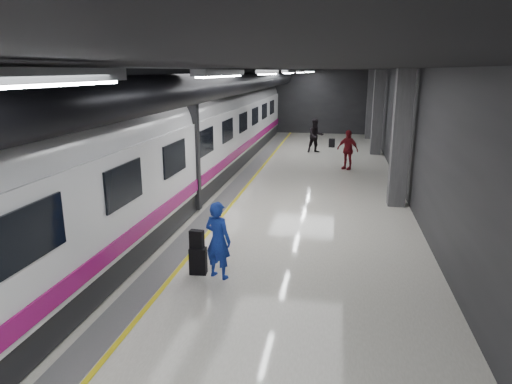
{
  "coord_description": "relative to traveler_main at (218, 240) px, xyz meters",
  "views": [
    {
      "loc": [
        2.55,
        -13.51,
        4.43
      ],
      "look_at": [
        0.35,
        -1.46,
        1.16
      ],
      "focal_mm": 32.0,
      "sensor_mm": 36.0,
      "label": 1
    }
  ],
  "objects": [
    {
      "name": "traveler_far_a",
      "position": [
        1.21,
        16.36,
        0.07
      ],
      "size": [
        1.11,
        1.01,
        1.88
      ],
      "primitive_type": "imported",
      "rotation": [
        0.0,
        0.0,
        0.4
      ],
      "color": "black",
      "rests_on": "ground"
    },
    {
      "name": "traveler_main",
      "position": [
        0.0,
        0.0,
        0.0
      ],
      "size": [
        0.74,
        0.61,
        1.74
      ],
      "primitive_type": "imported",
      "rotation": [
        0.0,
        0.0,
        2.78
      ],
      "color": "#1641AA",
      "rests_on": "ground"
    },
    {
      "name": "train",
      "position": [
        -3.32,
        4.53,
        1.2
      ],
      "size": [
        3.05,
        38.0,
        4.05
      ],
      "color": "black",
      "rests_on": "ground"
    },
    {
      "name": "ground",
      "position": [
        -0.07,
        4.53,
        -0.87
      ],
      "size": [
        40.0,
        40.0,
        0.0
      ],
      "primitive_type": "plane",
      "color": "white",
      "rests_on": "ground"
    },
    {
      "name": "traveler_far_b",
      "position": [
        2.9,
        12.16,
        0.04
      ],
      "size": [
        1.14,
        0.92,
        1.82
      ],
      "primitive_type": "imported",
      "rotation": [
        0.0,
        0.0,
        -0.53
      ],
      "color": "maroon",
      "rests_on": "ground"
    },
    {
      "name": "shoulder_bag",
      "position": [
        -0.52,
        0.11,
        -0.05
      ],
      "size": [
        0.32,
        0.19,
        0.41
      ],
      "primitive_type": "cube",
      "rotation": [
        0.0,
        0.0,
        -0.09
      ],
      "color": "black",
      "rests_on": "suitcase_main"
    },
    {
      "name": "suitcase_main",
      "position": [
        -0.49,
        0.09,
        -0.56
      ],
      "size": [
        0.4,
        0.27,
        0.61
      ],
      "primitive_type": "cube",
      "rotation": [
        0.0,
        0.0,
        0.1
      ],
      "color": "black",
      "rests_on": "ground"
    },
    {
      "name": "platform_hall",
      "position": [
        -0.36,
        5.48,
        2.67
      ],
      "size": [
        10.02,
        40.02,
        4.51
      ],
      "color": "black",
      "rests_on": "ground"
    },
    {
      "name": "suitcase_far",
      "position": [
        2.09,
        18.35,
        -0.61
      ],
      "size": [
        0.36,
        0.25,
        0.51
      ],
      "primitive_type": "cube",
      "rotation": [
        0.0,
        0.0,
        -0.08
      ],
      "color": "black",
      "rests_on": "ground"
    }
  ]
}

